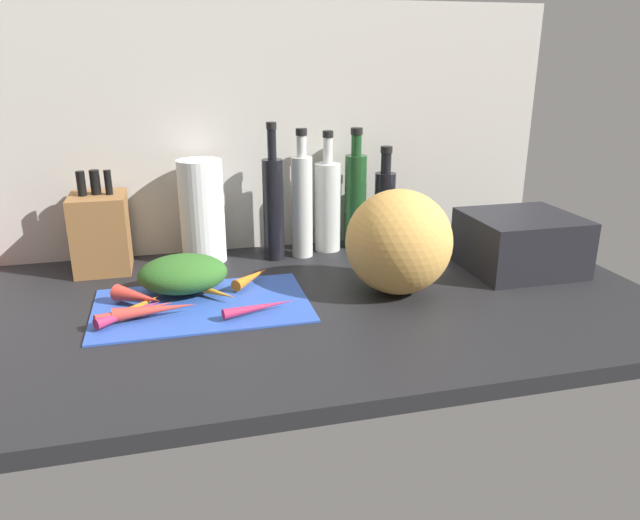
% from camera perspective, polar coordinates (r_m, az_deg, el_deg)
% --- Properties ---
extents(ground_plane, '(1.70, 0.80, 0.03)m').
position_cam_1_polar(ground_plane, '(1.21, -7.30, -4.86)').
color(ground_plane, black).
extents(wall_back, '(1.70, 0.03, 0.60)m').
position_cam_1_polar(wall_back, '(1.51, -9.71, 12.13)').
color(wall_back, '#BCB7AD').
rests_on(wall_back, ground_plane).
extents(cutting_board, '(0.42, 0.26, 0.01)m').
position_cam_1_polar(cutting_board, '(1.21, -11.21, -4.18)').
color(cutting_board, '#2D51B7').
rests_on(cutting_board, ground_plane).
extents(carrot_0, '(0.10, 0.10, 0.03)m').
position_cam_1_polar(carrot_0, '(1.29, -6.55, -1.65)').
color(carrot_0, orange).
rests_on(carrot_0, cutting_board).
extents(carrot_1, '(0.11, 0.09, 0.03)m').
position_cam_1_polar(carrot_1, '(1.22, -17.05, -3.37)').
color(carrot_1, red).
rests_on(carrot_1, cutting_board).
extents(carrot_2, '(0.16, 0.04, 0.03)m').
position_cam_1_polar(carrot_2, '(1.16, -15.48, -4.60)').
color(carrot_2, red).
rests_on(carrot_2, cutting_board).
extents(carrot_3, '(0.15, 0.05, 0.02)m').
position_cam_1_polar(carrot_3, '(1.14, -5.80, -4.51)').
color(carrot_3, '#B2264C').
rests_on(carrot_3, cutting_board).
extents(carrot_4, '(0.09, 0.10, 0.02)m').
position_cam_1_polar(carrot_4, '(1.20, -16.75, -4.10)').
color(carrot_4, orange).
rests_on(carrot_4, cutting_board).
extents(carrot_5, '(0.13, 0.10, 0.02)m').
position_cam_1_polar(carrot_5, '(1.17, -17.70, -4.77)').
color(carrot_5, '#B2264C').
rests_on(carrot_5, cutting_board).
extents(carrot_6, '(0.10, 0.11, 0.02)m').
position_cam_1_polar(carrot_6, '(1.23, -10.18, -3.00)').
color(carrot_6, orange).
rests_on(carrot_6, cutting_board).
extents(carrot_7, '(0.15, 0.08, 0.02)m').
position_cam_1_polar(carrot_7, '(1.17, -17.21, -4.71)').
color(carrot_7, red).
rests_on(carrot_7, cutting_board).
extents(carrot_greens_pile, '(0.18, 0.14, 0.08)m').
position_cam_1_polar(carrot_greens_pile, '(1.26, -12.98, -1.29)').
color(carrot_greens_pile, '#2D6023').
rests_on(carrot_greens_pile, cutting_board).
extents(winter_squash, '(0.22, 0.22, 0.22)m').
position_cam_1_polar(winter_squash, '(1.24, 7.53, 1.72)').
color(winter_squash, gold).
rests_on(winter_squash, ground_plane).
extents(knife_block, '(0.12, 0.14, 0.23)m').
position_cam_1_polar(knife_block, '(1.45, -20.22, 2.56)').
color(knife_block, brown).
rests_on(knife_block, ground_plane).
extents(paper_towel_roll, '(0.10, 0.10, 0.24)m').
position_cam_1_polar(paper_towel_roll, '(1.44, -11.21, 4.59)').
color(paper_towel_roll, white).
rests_on(paper_towel_roll, ground_plane).
extents(bottle_0, '(0.05, 0.05, 0.33)m').
position_cam_1_polar(bottle_0, '(1.44, -4.48, 5.18)').
color(bottle_0, black).
rests_on(bottle_0, ground_plane).
extents(bottle_1, '(0.05, 0.05, 0.31)m').
position_cam_1_polar(bottle_1, '(1.45, -1.73, 5.38)').
color(bottle_1, silver).
rests_on(bottle_1, ground_plane).
extents(bottle_2, '(0.06, 0.06, 0.30)m').
position_cam_1_polar(bottle_2, '(1.50, 0.74, 5.30)').
color(bottle_2, silver).
rests_on(bottle_2, ground_plane).
extents(bottle_3, '(0.06, 0.06, 0.30)m').
position_cam_1_polar(bottle_3, '(1.53, 3.41, 5.93)').
color(bottle_3, '#19421E').
rests_on(bottle_3, ground_plane).
extents(bottle_4, '(0.05, 0.05, 0.26)m').
position_cam_1_polar(bottle_4, '(1.54, 6.19, 5.13)').
color(bottle_4, black).
rests_on(bottle_4, ground_plane).
extents(dish_rack, '(0.24, 0.22, 0.13)m').
position_cam_1_polar(dish_rack, '(1.45, 18.59, 1.59)').
color(dish_rack, black).
rests_on(dish_rack, ground_plane).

